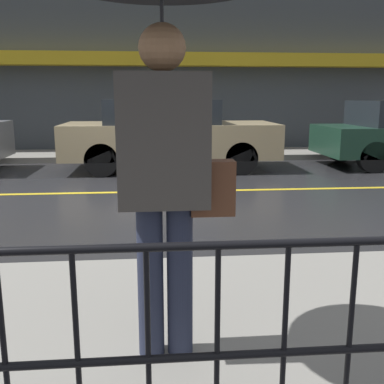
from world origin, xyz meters
name	(u,v)px	position (x,y,z in m)	size (l,w,h in m)	color
ground_plane	(126,192)	(0.00, 0.00, 0.00)	(80.00, 80.00, 0.00)	#262628
sidewalk_near	(84,339)	(0.00, -4.89, 0.07)	(28.00, 2.51, 0.14)	gray
sidewalk_far	(135,155)	(0.00, 4.52, 0.07)	(28.00, 1.77, 0.14)	gray
lane_marking	(126,192)	(0.00, 0.00, 0.00)	(25.20, 0.12, 0.01)	gold
building_storefront	(134,62)	(0.00, 5.52, 2.55)	(28.00, 0.85, 5.10)	#383D42
railing_foreground	(39,328)	(0.00, -5.89, 0.70)	(12.00, 0.04, 0.90)	black
pedestrian	(163,35)	(0.53, -5.19, 1.91)	(1.10, 1.10, 2.25)	#23283D
car_tan	(168,134)	(0.83, 2.45, 0.80)	(4.64, 1.90, 1.54)	tan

